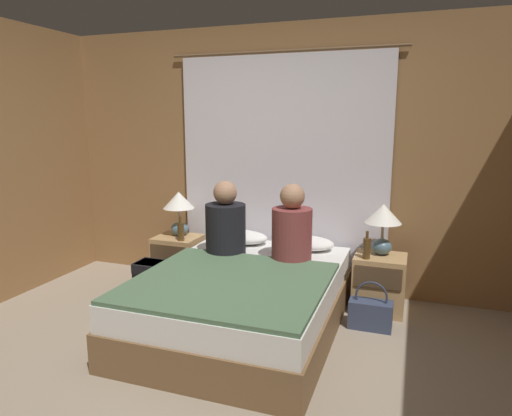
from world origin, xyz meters
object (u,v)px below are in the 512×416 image
(lamp_left, at_px, (179,206))
(person_left_in_bed, at_px, (226,224))
(pillow_right, at_px, (306,243))
(handbag_on_floor, at_px, (370,313))
(pillow_left, at_px, (241,237))
(nightstand_right, at_px, (379,283))
(lamp_right, at_px, (383,221))
(beer_bottle_on_right_stand, at_px, (367,248))
(bed, at_px, (244,301))
(beer_bottle_on_left_stand, at_px, (181,231))
(nightstand_left, at_px, (178,260))
(backpack_on_floor, at_px, (153,279))
(person_right_in_bed, at_px, (292,229))

(lamp_left, height_order, person_left_in_bed, person_left_in_bed)
(pillow_right, bearing_deg, handbag_on_floor, -34.09)
(pillow_left, relative_size, pillow_right, 1.00)
(nightstand_right, height_order, lamp_right, lamp_right)
(pillow_right, xyz_separation_m, beer_bottle_on_right_stand, (0.55, -0.16, 0.05))
(bed, bearing_deg, pillow_right, 67.65)
(lamp_left, bearing_deg, person_left_in_bed, -29.27)
(beer_bottle_on_right_stand, bearing_deg, beer_bottle_on_left_stand, 180.00)
(pillow_left, distance_m, beer_bottle_on_right_stand, 1.19)
(lamp_right, xyz_separation_m, handbag_on_floor, (-0.03, -0.43, -0.66))
(person_left_in_bed, bearing_deg, beer_bottle_on_left_stand, 159.92)
(beer_bottle_on_right_stand, bearing_deg, pillow_left, 172.09)
(nightstand_left, relative_size, beer_bottle_on_left_stand, 2.09)
(bed, xyz_separation_m, nightstand_left, (-0.98, 0.71, 0.01))
(handbag_on_floor, bearing_deg, lamp_left, 167.37)
(lamp_left, distance_m, handbag_on_floor, 2.08)
(lamp_left, relative_size, person_left_in_bed, 0.68)
(nightstand_left, xyz_separation_m, pillow_left, (0.66, 0.05, 0.29))
(nightstand_right, bearing_deg, pillow_left, 177.80)
(beer_bottle_on_left_stand, bearing_deg, lamp_right, 5.15)
(bed, bearing_deg, pillow_left, 112.35)
(nightstand_left, bearing_deg, beer_bottle_on_right_stand, -3.55)
(beer_bottle_on_left_stand, bearing_deg, pillow_right, 7.88)
(nightstand_left, distance_m, beer_bottle_on_right_stand, 1.88)
(backpack_on_floor, bearing_deg, beer_bottle_on_left_stand, 72.31)
(bed, bearing_deg, handbag_on_floor, 19.46)
(backpack_on_floor, bearing_deg, nightstand_right, 13.30)
(nightstand_left, relative_size, person_right_in_bed, 0.76)
(nightstand_left, distance_m, pillow_left, 0.72)
(beer_bottle_on_left_stand, xyz_separation_m, beer_bottle_on_right_stand, (1.74, -0.00, 0.00))
(pillow_right, height_order, beer_bottle_on_left_stand, beer_bottle_on_left_stand)
(nightstand_right, distance_m, beer_bottle_on_left_stand, 1.88)
(lamp_left, height_order, beer_bottle_on_right_stand, lamp_left)
(nightstand_left, bearing_deg, backpack_on_floor, -90.74)
(nightstand_left, height_order, pillow_right, pillow_right)
(nightstand_right, xyz_separation_m, pillow_right, (-0.66, 0.05, 0.29))
(lamp_right, relative_size, handbag_on_floor, 1.13)
(lamp_right, height_order, beer_bottle_on_right_stand, lamp_right)
(backpack_on_floor, bearing_deg, handbag_on_floor, 2.51)
(pillow_left, bearing_deg, person_left_in_bed, -90.77)
(backpack_on_floor, xyz_separation_m, handbag_on_floor, (1.93, 0.08, -0.08))
(beer_bottle_on_left_stand, distance_m, backpack_on_floor, 0.52)
(pillow_left, xyz_separation_m, handbag_on_floor, (1.26, -0.43, -0.41))
(pillow_left, xyz_separation_m, beer_bottle_on_right_stand, (1.18, -0.16, 0.05))
(lamp_left, xyz_separation_m, person_left_in_bed, (0.66, -0.37, -0.05))
(lamp_right, xyz_separation_m, person_left_in_bed, (-1.29, -0.37, -0.05))
(nightstand_right, height_order, backpack_on_floor, nightstand_right)
(lamp_right, bearing_deg, lamp_left, 180.00)
(person_left_in_bed, relative_size, backpack_on_floor, 1.76)
(backpack_on_floor, bearing_deg, lamp_left, 89.33)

